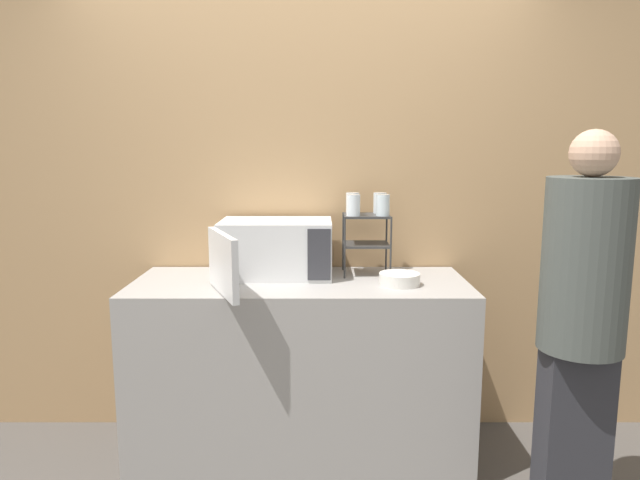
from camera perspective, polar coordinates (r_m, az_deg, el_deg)
wall_back at (r=3.18m, az=-1.96°, el=3.87°), size 8.00×0.06×2.60m
counter at (r=3.01m, az=-2.10°, el=-12.82°), size 1.67×0.67×0.94m
microwave at (r=2.95m, az=-4.82°, el=-0.89°), size 0.60×0.79×0.29m
dish_rack at (r=2.99m, az=4.51°, el=0.85°), size 0.24×0.21×0.32m
glass_front_left at (r=2.90m, az=3.20°, el=3.50°), size 0.07×0.07×0.11m
glass_back_right at (r=3.03m, az=5.86°, el=3.71°), size 0.07×0.07×0.11m
glass_front_right at (r=2.92m, az=6.15°, el=3.49°), size 0.07×0.07×0.11m
glass_back_left at (r=3.02m, az=3.13°, el=3.71°), size 0.07×0.07×0.11m
bowl at (r=2.80m, az=7.80°, el=-3.91°), size 0.20×0.20×0.06m
person at (r=2.56m, az=24.57°, el=-6.55°), size 0.34×0.34×1.67m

